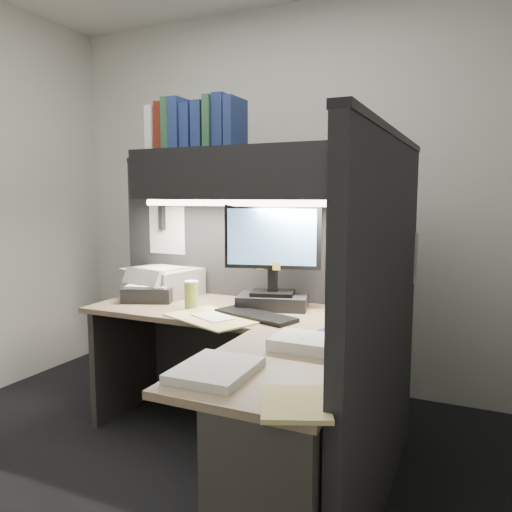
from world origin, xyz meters
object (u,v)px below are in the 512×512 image
coffee_cup (191,295)px  telephone (360,308)px  monitor (273,268)px  printer (162,281)px  notebook_stack (150,293)px  desk (246,406)px  keyboard (255,316)px  overhead_shelf (255,173)px

coffee_cup → telephone: bearing=11.6°
monitor → telephone: bearing=-15.2°
printer → monitor: bearing=6.9°
printer → notebook_stack: 0.19m
printer → notebook_stack: size_ratio=1.45×
coffee_cup → printer: (-0.39, 0.27, 0.01)m
desk → monitor: monitor is taller
keyboard → printer: 0.88m
overhead_shelf → keyboard: bearing=-65.1°
coffee_cup → printer: 0.47m
monitor → printer: 0.82m
desk → coffee_cup: (-0.58, 0.49, 0.36)m
desk → keyboard: (-0.15, 0.43, 0.30)m
keyboard → telephone: 0.56m
printer → overhead_shelf: bearing=11.9°
keyboard → telephone: telephone is taller
keyboard → desk: bearing=-52.6°
desk → printer: (-0.97, 0.75, 0.37)m
overhead_shelf → printer: overhead_shelf is taller
coffee_cup → monitor: bearing=25.0°
keyboard → coffee_cup: bearing=-168.9°
desk → coffee_cup: bearing=140.1°
overhead_shelf → telephone: (0.65, -0.08, -0.72)m
coffee_cup → printer: size_ratio=0.35×
monitor → printer: size_ratio=1.38×
monitor → notebook_stack: bearing=173.7°
monitor → keyboard: 0.33m
desk → notebook_stack: 1.14m
keyboard → coffee_cup: coffee_cup is taller
overhead_shelf → keyboard: 0.84m
monitor → telephone: (0.50, -0.01, -0.19)m
notebook_stack → monitor: bearing=8.3°
overhead_shelf → notebook_stack: overhead_shelf is taller
overhead_shelf → coffee_cup: (-0.28, -0.27, -0.70)m
coffee_cup → notebook_stack: bearing=166.5°
desk → notebook_stack: (-0.93, 0.57, 0.33)m
overhead_shelf → telephone: 0.97m
desk → coffee_cup: coffee_cup is taller
desk → printer: bearing=142.1°
desk → telephone: (0.35, 0.68, 0.33)m
keyboard → printer: size_ratio=1.09×
keyboard → printer: printer is taller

